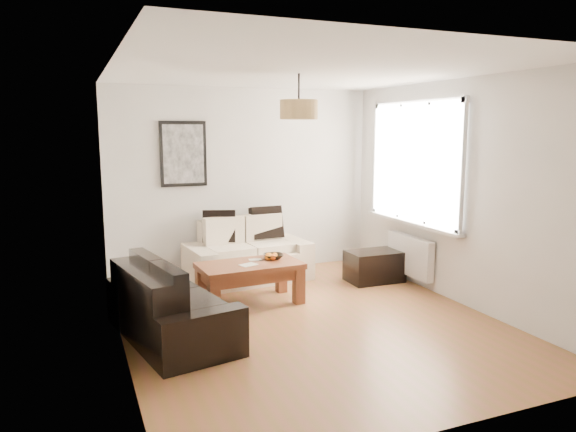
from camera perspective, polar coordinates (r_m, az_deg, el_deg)
name	(u,v)px	position (r m, az deg, el deg)	size (l,w,h in m)	color
floor	(309,321)	(5.82, 2.28, -11.14)	(4.50, 4.50, 0.00)	brown
ceiling	(311,70)	(5.49, 2.46, 15.22)	(3.80, 4.50, 0.00)	white
wall_back	(244,181)	(7.60, -4.72, 3.70)	(3.80, 0.04, 2.60)	silver
wall_front	(455,243)	(3.61, 17.38, -2.77)	(3.80, 0.04, 2.60)	silver
wall_left	(117,211)	(5.03, -17.73, 0.49)	(0.04, 4.50, 2.60)	silver
wall_right	(459,193)	(6.53, 17.73, 2.40)	(0.04, 4.50, 2.60)	silver
window_bay	(416,163)	(7.11, 13.46, 5.53)	(0.14, 1.90, 1.60)	white
radiator	(410,256)	(7.26, 12.84, -4.12)	(0.10, 0.90, 0.52)	white
poster	(183,154)	(7.33, -11.08, 6.50)	(0.62, 0.04, 0.87)	black
pendant_shade	(299,110)	(5.74, 1.16, 11.26)	(0.40, 0.40, 0.20)	tan
loveseat_cream	(248,251)	(7.27, -4.30, -3.75)	(1.60, 0.87, 0.80)	beige
sofa_leather	(171,302)	(5.41, -12.32, -8.93)	(1.66, 0.81, 0.72)	black
coffee_table	(250,283)	(6.34, -4.07, -7.14)	(1.18, 0.65, 0.48)	brown
ottoman	(374,266)	(7.32, 9.17, -5.29)	(0.72, 0.46, 0.41)	black
cushion_left	(219,227)	(7.29, -7.33, -1.12)	(0.44, 0.14, 0.44)	black
cushion_right	(266,223)	(7.49, -2.32, -0.72)	(0.45, 0.14, 0.45)	black
fruit_bowl	(274,256)	(6.46, -1.55, -4.32)	(0.24, 0.24, 0.06)	black
orange_a	(273,257)	(6.38, -1.62, -4.41)	(0.07, 0.07, 0.07)	orange
orange_b	(275,255)	(6.48, -1.41, -4.18)	(0.06, 0.06, 0.06)	orange
orange_c	(269,257)	(6.41, -2.07, -4.34)	(0.09, 0.09, 0.09)	orange
papers	(248,265)	(6.19, -4.23, -5.20)	(0.20, 0.14, 0.01)	beige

